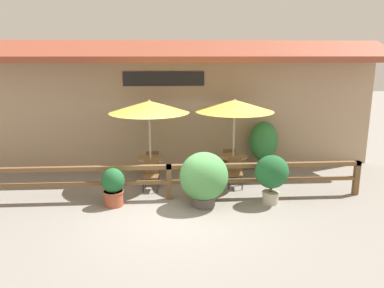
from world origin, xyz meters
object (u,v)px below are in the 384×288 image
object	(u,v)px
chair_middle_streetside	(235,172)
dining_table_near	(151,163)
chair_near_streetside	(151,174)
potted_plant_corner_fern	(113,186)
dining_table_middle	(233,161)
potted_plant_entrance_palm	(272,174)
potted_plant_broad_leaf	(263,142)
chair_middle_wallside	(228,159)
patio_umbrella_middle	(235,106)
chair_near_wallside	(153,162)
potted_plant_small_flowering	(204,178)
patio_umbrella_near	(149,107)

from	to	relation	value
chair_middle_streetside	dining_table_near	bearing A→B (deg)	173.14
chair_near_streetside	potted_plant_corner_fern	bearing A→B (deg)	-123.23
chair_near_streetside	dining_table_middle	size ratio (longest dim) A/B	1.02
dining_table_near	potted_plant_corner_fern	world-z (taller)	potted_plant_corner_fern
dining_table_middle	potted_plant_entrance_palm	distance (m)	2.04
potted_plant_broad_leaf	chair_middle_wallside	bearing A→B (deg)	-162.14
dining_table_near	patio_umbrella_middle	world-z (taller)	patio_umbrella_middle
dining_table_near	potted_plant_corner_fern	distance (m)	1.95
chair_near_wallside	potted_plant_broad_leaf	distance (m)	3.73
potted_plant_small_flowering	dining_table_near	bearing A→B (deg)	126.72
chair_near_streetside	chair_middle_wallside	world-z (taller)	same
dining_table_near	chair_near_wallside	world-z (taller)	chair_near_wallside
dining_table_middle	potted_plant_entrance_palm	size ratio (longest dim) A/B	0.64
dining_table_near	potted_plant_corner_fern	bearing A→B (deg)	-116.69
chair_near_streetside	potted_plant_entrance_palm	size ratio (longest dim) A/B	0.65
chair_near_wallside	dining_table_middle	distance (m)	2.54
chair_near_streetside	potted_plant_small_flowering	size ratio (longest dim) A/B	0.60
patio_umbrella_middle	potted_plant_broad_leaf	distance (m)	2.08
chair_middle_streetside	chair_middle_wallside	world-z (taller)	same
dining_table_middle	potted_plant_corner_fern	distance (m)	3.84
chair_near_streetside	chair_middle_wallside	size ratio (longest dim) A/B	1.00
patio_umbrella_near	chair_near_wallside	distance (m)	1.93
chair_middle_streetside	potted_plant_small_flowering	xyz separation A→B (m)	(-1.05, -1.33, 0.28)
chair_near_streetside	chair_middle_wallside	distance (m)	2.78
chair_near_streetside	chair_middle_streetside	distance (m)	2.42
potted_plant_corner_fern	potted_plant_broad_leaf	size ratio (longest dim) A/B	0.61
chair_near_streetside	patio_umbrella_middle	xyz separation A→B (m)	(2.47, 0.71, 1.83)
chair_middle_streetside	chair_middle_wallside	xyz separation A→B (m)	(0.01, 1.29, 0.00)
dining_table_middle	potted_plant_small_flowering	size ratio (longest dim) A/B	0.59
chair_near_wallside	potted_plant_corner_fern	distance (m)	2.53
chair_near_wallside	potted_plant_entrance_palm	xyz separation A→B (m)	(3.13, -2.47, 0.32)
chair_near_streetside	chair_middle_streetside	size ratio (longest dim) A/B	1.00
chair_near_streetside	potted_plant_broad_leaf	xyz separation A→B (m)	(3.66, 1.75, 0.47)
chair_near_streetside	potted_plant_entrance_palm	distance (m)	3.37
potted_plant_small_flowering	dining_table_middle	bearing A→B (deg)	61.01
dining_table_middle	chair_middle_streetside	xyz separation A→B (m)	(-0.05, -0.64, -0.14)
potted_plant_small_flowering	potted_plant_corner_fern	bearing A→B (deg)	176.10
chair_near_streetside	chair_middle_wallside	bearing A→B (deg)	35.08
patio_umbrella_near	chair_near_wallside	size ratio (longest dim) A/B	2.99
chair_near_wallside	potted_plant_broad_leaf	size ratio (longest dim) A/B	0.52
patio_umbrella_middle	patio_umbrella_near	bearing A→B (deg)	-178.16
chair_middle_wallside	patio_umbrella_near	bearing A→B (deg)	13.62
chair_near_wallside	potted_plant_entrance_palm	bearing A→B (deg)	138.36
potted_plant_broad_leaf	potted_plant_small_flowering	bearing A→B (deg)	-127.12
dining_table_near	potted_plant_small_flowering	size ratio (longest dim) A/B	0.59
dining_table_near	potted_plant_broad_leaf	xyz separation A→B (m)	(3.69, 1.12, 0.33)
chair_near_streetside	potted_plant_small_flowering	xyz separation A→B (m)	(1.38, -1.27, 0.28)
patio_umbrella_near	chair_middle_streetside	bearing A→B (deg)	-12.90
chair_near_streetside	potted_plant_entrance_palm	world-z (taller)	potted_plant_entrance_palm
potted_plant_broad_leaf	dining_table_near	bearing A→B (deg)	-163.13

